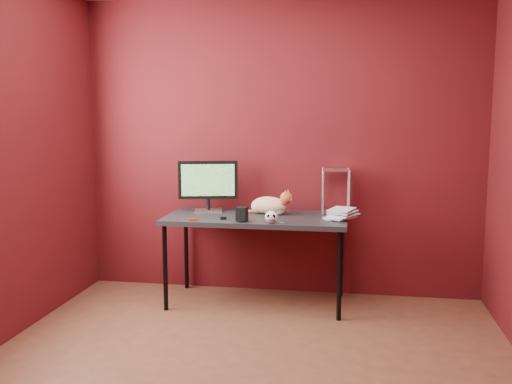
% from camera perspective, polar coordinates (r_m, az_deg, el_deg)
% --- Properties ---
extents(room, '(3.52, 3.52, 2.61)m').
position_cam_1_polar(room, '(3.30, -1.31, 5.18)').
color(room, '#59301E').
rests_on(room, ground).
extents(desk, '(1.50, 0.70, 0.75)m').
position_cam_1_polar(desk, '(4.75, 0.04, -3.00)').
color(desk, black).
rests_on(desk, ground).
extents(monitor, '(0.50, 0.21, 0.44)m').
position_cam_1_polar(monitor, '(4.93, -4.82, 0.86)').
color(monitor, silver).
rests_on(monitor, desk).
extents(cat, '(0.47, 0.26, 0.22)m').
position_cam_1_polar(cat, '(4.83, 1.37, -1.32)').
color(cat, '#CD6E2B').
rests_on(cat, desk).
extents(skull_mug, '(0.10, 0.10, 0.10)m').
position_cam_1_polar(skull_mug, '(4.43, 1.54, -2.50)').
color(skull_mug, silver).
rests_on(skull_mug, desk).
extents(speaker, '(0.10, 0.10, 0.12)m').
position_cam_1_polar(speaker, '(4.50, -1.42, -2.30)').
color(speaker, black).
rests_on(speaker, desk).
extents(book_stack, '(0.28, 0.30, 0.96)m').
position_cam_1_polar(book_stack, '(4.65, 7.79, 3.28)').
color(book_stack, beige).
rests_on(book_stack, desk).
extents(wire_rack, '(0.23, 0.20, 0.38)m').
position_cam_1_polar(wire_rack, '(4.90, 7.98, 0.10)').
color(wire_rack, silver).
rests_on(wire_rack, desk).
extents(pocket_knife, '(0.08, 0.04, 0.02)m').
position_cam_1_polar(pocket_knife, '(4.56, -6.25, -2.78)').
color(pocket_knife, '#AD120D').
rests_on(pocket_knife, desk).
extents(black_gadget, '(0.05, 0.03, 0.02)m').
position_cam_1_polar(black_gadget, '(4.59, -3.27, -2.62)').
color(black_gadget, black).
rests_on(black_gadget, desk).
extents(washer, '(0.04, 0.04, 0.00)m').
position_cam_1_polar(washer, '(4.45, 2.64, -3.10)').
color(washer, silver).
rests_on(washer, desk).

